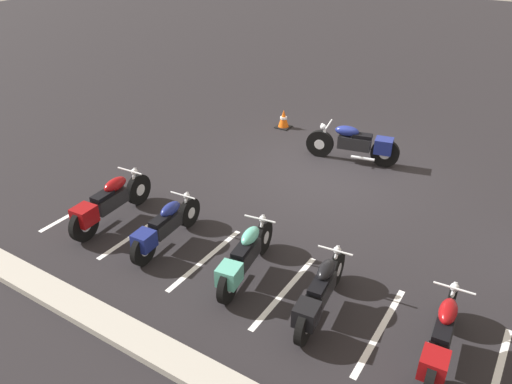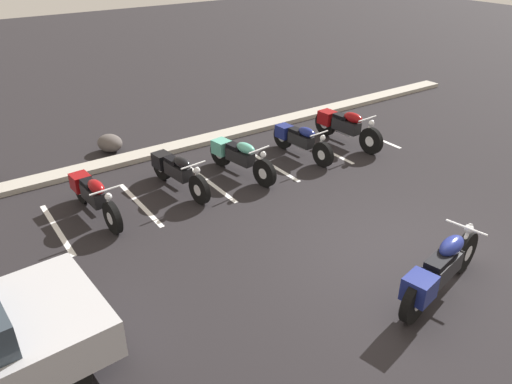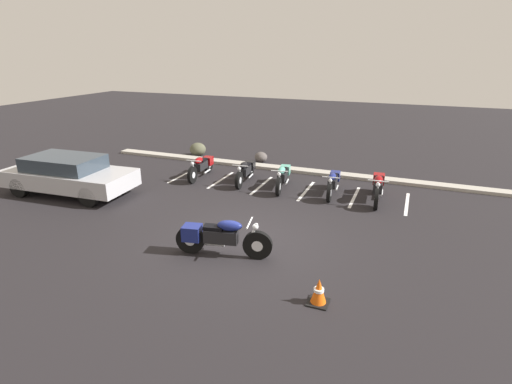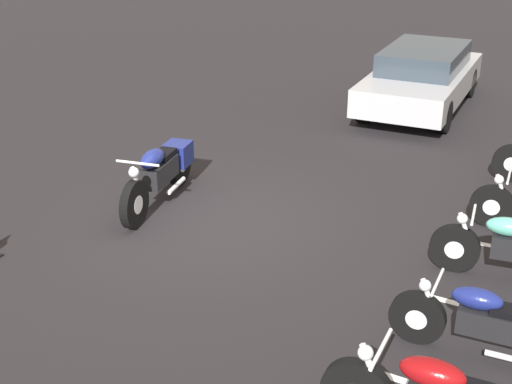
{
  "view_description": "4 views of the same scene",
  "coord_description": "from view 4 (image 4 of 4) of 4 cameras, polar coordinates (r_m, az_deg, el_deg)",
  "views": [
    {
      "loc": [
        -4.19,
        9.84,
        5.5
      ],
      "look_at": [
        0.61,
        2.26,
        0.4
      ],
      "focal_mm": 35.0,
      "sensor_mm": 36.0,
      "label": 1
    },
    {
      "loc": [
        -5.87,
        -4.31,
        4.97
      ],
      "look_at": [
        -1.14,
        2.55,
        0.5
      ],
      "focal_mm": 35.0,
      "sensor_mm": 36.0,
      "label": 2
    },
    {
      "loc": [
        3.66,
        -8.45,
        4.6
      ],
      "look_at": [
        -0.67,
        2.36,
        0.43
      ],
      "focal_mm": 28.0,
      "sensor_mm": 36.0,
      "label": 3
    },
    {
      "loc": [
        7.71,
        5.04,
        4.49
      ],
      "look_at": [
        -0.28,
        0.65,
        0.49
      ],
      "focal_mm": 50.0,
      "sensor_mm": 36.0,
      "label": 4
    }
  ],
  "objects": [
    {
      "name": "car_silver",
      "position": [
        15.6,
        13.11,
        8.96
      ],
      "size": [
        4.41,
        2.07,
        1.29
      ],
      "rotation": [
        0.0,
        0.0,
        0.06
      ],
      "color": "black",
      "rests_on": "ground"
    },
    {
      "name": "stall_line_3",
      "position": [
        8.58,
        19.17,
        -9.33
      ],
      "size": [
        0.1,
        2.1,
        0.0
      ],
      "primitive_type": "cube",
      "color": "white",
      "rests_on": "ground"
    },
    {
      "name": "parked_bike_3",
      "position": [
        7.6,
        18.82,
        -10.13
      ],
      "size": [
        0.56,
        2.0,
        0.78
      ],
      "rotation": [
        0.0,
        0.0,
        -1.5
      ],
      "color": "black",
      "rests_on": "ground"
    },
    {
      "name": "motorcycle_navy_featured",
      "position": [
        10.77,
        -7.58,
        1.66
      ],
      "size": [
        2.29,
        0.83,
        0.91
      ],
      "rotation": [
        0.0,
        0.0,
        0.2
      ],
      "color": "black",
      "rests_on": "ground"
    },
    {
      "name": "ground",
      "position": [
        10.25,
        -3.96,
        -2.34
      ],
      "size": [
        60.0,
        60.0,
        0.0
      ],
      "primitive_type": "plane",
      "color": "black"
    }
  ]
}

